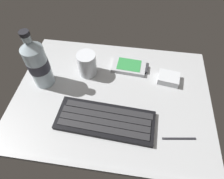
{
  "coord_description": "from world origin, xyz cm",
  "views": [
    {
      "loc": [
        5.11,
        -35.66,
        52.1
      ],
      "look_at": [
        0.0,
        0.0,
        3.0
      ],
      "focal_mm": 30.82,
      "sensor_mm": 36.0,
      "label": 1
    }
  ],
  "objects": [
    {
      "name": "ground_plane",
      "position": [
        0.0,
        -0.23,
        -0.99
      ],
      "size": [
        64.0,
        48.0,
        2.8
      ],
      "color": "#B7BABC"
    },
    {
      "name": "juice_cup",
      "position": [
        -9.85,
        8.55,
        3.91
      ],
      "size": [
        6.4,
        6.4,
        8.5
      ],
      "color": "silver",
      "rests_on": "ground_plane"
    },
    {
      "name": "handheld_device",
      "position": [
        4.54,
        13.04,
        0.73
      ],
      "size": [
        13.16,
        8.4,
        1.5
      ],
      "color": "#B7BABF",
      "rests_on": "ground_plane"
    },
    {
      "name": "keyboard",
      "position": [
        -0.62,
        -9.85,
        0.81
      ],
      "size": [
        29.53,
        12.48,
        1.7
      ],
      "color": "black",
      "rests_on": "ground_plane"
    },
    {
      "name": "water_bottle",
      "position": [
        -23.66,
        2.35,
        9.01
      ],
      "size": [
        6.73,
        6.73,
        20.8
      ],
      "color": "silver",
      "rests_on": "ground_plane"
    },
    {
      "name": "stylus_pen",
      "position": [
        20.89,
        -12.27,
        0.35
      ],
      "size": [
        9.5,
        2.03,
        0.7
      ],
      "primitive_type": "cylinder",
      "rotation": [
        0.0,
        1.57,
        0.14
      ],
      "color": "#26262B",
      "rests_on": "ground_plane"
    },
    {
      "name": "charger_block",
      "position": [
        18.39,
        8.82,
        1.2
      ],
      "size": [
        7.71,
        6.51,
        2.4
      ],
      "primitive_type": "cube",
      "rotation": [
        0.0,
        0.0,
        -0.14
      ],
      "color": "silver",
      "rests_on": "ground_plane"
    }
  ]
}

